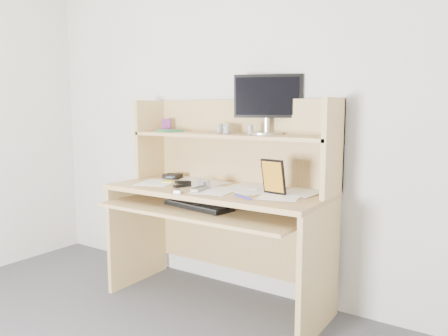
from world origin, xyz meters
The scene contains 19 objects.
back_wall centered at (0.00, 1.80, 1.25)m, with size 3.60×0.04×2.50m, color silver.
desk centered at (0.00, 1.56, 0.69)m, with size 1.40×0.70×1.30m.
paper_clutter centered at (0.00, 1.48, 0.75)m, with size 1.32×0.54×0.01m, color white.
keyboard centered at (-0.03, 1.33, 0.67)m, with size 0.47×0.23×0.03m.
tv_remote centered at (-0.03, 1.34, 0.76)m, with size 0.04×0.16×0.02m, color gray.
flip_phone centered at (-0.09, 1.22, 0.77)m, with size 0.04×0.08×0.02m, color #BCBCBF.
stapler centered at (-0.20, 1.39, 0.77)m, with size 0.03×0.12×0.04m, color black.
wallet centered at (-0.47, 1.62, 0.77)m, with size 0.11×0.09×0.03m, color black.
sticky_note_pad centered at (-0.40, 1.48, 0.75)m, with size 0.07×0.07×0.01m, color yellow.
digital_camera centered at (-0.07, 1.45, 0.78)m, with size 0.08×0.03×0.05m, color #A6A6A8.
game_case centered at (0.40, 1.47, 0.86)m, with size 0.14×0.02×0.20m, color black.
blue_pen centered at (0.31, 1.29, 0.76)m, with size 0.01×0.01×0.16m, color #1C1DD4.
card_box centered at (-0.57, 1.68, 1.13)m, with size 0.06×0.02×0.09m, color #A5161B.
shelf_book centered at (-0.48, 1.61, 1.09)m, with size 0.11×0.16×0.02m, color #327F4B.
chip_stack_a centered at (-0.09, 1.65, 1.11)m, with size 0.05×0.05×0.06m, color black.
chip_stack_b centered at (-0.05, 1.68, 1.11)m, with size 0.04×0.04×0.06m, color silver.
chip_stack_c centered at (-0.01, 1.60, 1.11)m, with size 0.04×0.04×0.05m, color black.
chip_stack_d centered at (0.17, 1.61, 1.11)m, with size 0.04×0.04×0.06m, color white.
monitor centered at (0.23, 1.71, 1.28)m, with size 0.41×0.23×0.37m.
Camera 1 is at (1.52, -0.72, 1.23)m, focal length 35.00 mm.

